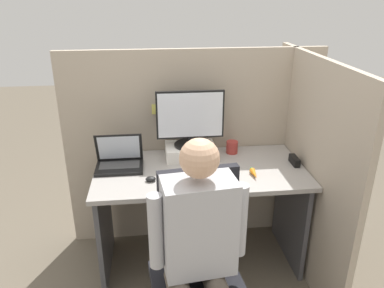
{
  "coord_description": "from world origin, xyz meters",
  "views": [
    {
      "loc": [
        -0.3,
        -1.85,
        1.84
      ],
      "look_at": [
        -0.07,
        0.17,
        1.0
      ],
      "focal_mm": 35.0,
      "sensor_mm": 36.0,
      "label": 1
    }
  ],
  "objects_px": {
    "carrot_toy": "(254,174)",
    "paper_box": "(190,151)",
    "monitor": "(190,119)",
    "stapler": "(294,161)",
    "person": "(199,248)",
    "coffee_mug": "(232,147)",
    "office_chair": "(198,263)",
    "laptop": "(119,161)"
  },
  "relations": [
    {
      "from": "stapler",
      "to": "coffee_mug",
      "type": "bearing_deg",
      "value": 148.36
    },
    {
      "from": "stapler",
      "to": "carrot_toy",
      "type": "bearing_deg",
      "value": -154.97
    },
    {
      "from": "paper_box",
      "to": "person",
      "type": "bearing_deg",
      "value": -93.81
    },
    {
      "from": "paper_box",
      "to": "office_chair",
      "type": "relative_size",
      "value": 0.35
    },
    {
      "from": "coffee_mug",
      "to": "person",
      "type": "bearing_deg",
      "value": -110.16
    },
    {
      "from": "carrot_toy",
      "to": "stapler",
      "type": "bearing_deg",
      "value": 25.03
    },
    {
      "from": "monitor",
      "to": "laptop",
      "type": "height_order",
      "value": "monitor"
    },
    {
      "from": "laptop",
      "to": "carrot_toy",
      "type": "distance_m",
      "value": 0.88
    },
    {
      "from": "paper_box",
      "to": "office_chair",
      "type": "bearing_deg",
      "value": -93.28
    },
    {
      "from": "person",
      "to": "coffee_mug",
      "type": "bearing_deg",
      "value": 69.84
    },
    {
      "from": "monitor",
      "to": "stapler",
      "type": "relative_size",
      "value": 3.77
    },
    {
      "from": "stapler",
      "to": "office_chair",
      "type": "relative_size",
      "value": 0.12
    },
    {
      "from": "monitor",
      "to": "stapler",
      "type": "distance_m",
      "value": 0.76
    },
    {
      "from": "coffee_mug",
      "to": "office_chair",
      "type": "bearing_deg",
      "value": -112.42
    },
    {
      "from": "stapler",
      "to": "coffee_mug",
      "type": "relative_size",
      "value": 1.39
    },
    {
      "from": "carrot_toy",
      "to": "office_chair",
      "type": "height_order",
      "value": "office_chair"
    },
    {
      "from": "laptop",
      "to": "carrot_toy",
      "type": "height_order",
      "value": "laptop"
    },
    {
      "from": "carrot_toy",
      "to": "coffee_mug",
      "type": "bearing_deg",
      "value": 99.23
    },
    {
      "from": "office_chair",
      "to": "coffee_mug",
      "type": "relative_size",
      "value": 11.16
    },
    {
      "from": "laptop",
      "to": "stapler",
      "type": "bearing_deg",
      "value": -3.99
    },
    {
      "from": "paper_box",
      "to": "carrot_toy",
      "type": "bearing_deg",
      "value": -43.09
    },
    {
      "from": "carrot_toy",
      "to": "office_chair",
      "type": "distance_m",
      "value": 0.68
    },
    {
      "from": "monitor",
      "to": "carrot_toy",
      "type": "distance_m",
      "value": 0.57
    },
    {
      "from": "stapler",
      "to": "office_chair",
      "type": "height_order",
      "value": "office_chair"
    },
    {
      "from": "laptop",
      "to": "paper_box",
      "type": "bearing_deg",
      "value": 13.31
    },
    {
      "from": "paper_box",
      "to": "laptop",
      "type": "relative_size",
      "value": 1.12
    },
    {
      "from": "monitor",
      "to": "stapler",
      "type": "bearing_deg",
      "value": -16.16
    },
    {
      "from": "office_chair",
      "to": "monitor",
      "type": "bearing_deg",
      "value": 86.73
    },
    {
      "from": "paper_box",
      "to": "monitor",
      "type": "relative_size",
      "value": 0.74
    },
    {
      "from": "laptop",
      "to": "stapler",
      "type": "distance_m",
      "value": 1.17
    },
    {
      "from": "paper_box",
      "to": "coffee_mug",
      "type": "xyz_separation_m",
      "value": [
        0.31,
        0.04,
        0.0
      ]
    },
    {
      "from": "paper_box",
      "to": "coffee_mug",
      "type": "height_order",
      "value": "same"
    },
    {
      "from": "paper_box",
      "to": "person",
      "type": "distance_m",
      "value": 0.97
    },
    {
      "from": "carrot_toy",
      "to": "person",
      "type": "height_order",
      "value": "person"
    },
    {
      "from": "paper_box",
      "to": "laptop",
      "type": "bearing_deg",
      "value": -166.69
    },
    {
      "from": "monitor",
      "to": "stapler",
      "type": "xyz_separation_m",
      "value": [
        0.68,
        -0.2,
        -0.25
      ]
    },
    {
      "from": "monitor",
      "to": "coffee_mug",
      "type": "distance_m",
      "value": 0.39
    },
    {
      "from": "stapler",
      "to": "carrot_toy",
      "type": "height_order",
      "value": "stapler"
    },
    {
      "from": "stapler",
      "to": "coffee_mug",
      "type": "height_order",
      "value": "coffee_mug"
    },
    {
      "from": "monitor",
      "to": "laptop",
      "type": "relative_size",
      "value": 1.5
    },
    {
      "from": "carrot_toy",
      "to": "coffee_mug",
      "type": "distance_m",
      "value": 0.39
    },
    {
      "from": "carrot_toy",
      "to": "paper_box",
      "type": "bearing_deg",
      "value": 136.91
    }
  ]
}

